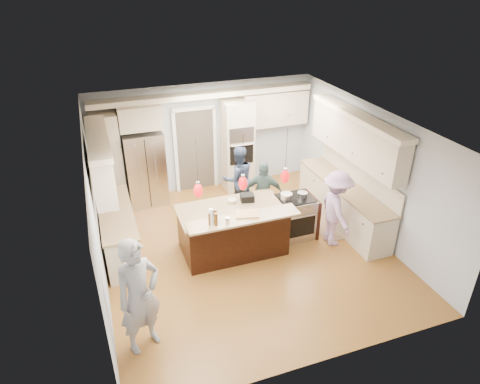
% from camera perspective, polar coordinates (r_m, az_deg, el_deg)
% --- Properties ---
extents(ground_plane, '(6.00, 6.00, 0.00)m').
position_cam_1_polar(ground_plane, '(8.83, 0.77, -7.61)').
color(ground_plane, '#9F6A2B').
rests_on(ground_plane, ground).
extents(room_shell, '(5.54, 6.04, 2.72)m').
position_cam_1_polar(room_shell, '(7.91, 0.85, 3.14)').
color(room_shell, '#B2BCC6').
rests_on(room_shell, ground).
extents(refrigerator, '(0.90, 0.70, 1.80)m').
position_cam_1_polar(refrigerator, '(10.32, -12.47, 3.08)').
color(refrigerator, '#B7B7BC').
rests_on(refrigerator, ground).
extents(oven_column, '(0.72, 0.69, 2.30)m').
position_cam_1_polar(oven_column, '(10.71, -0.36, 6.18)').
color(oven_column, beige).
rests_on(oven_column, ground).
extents(back_upper_cabinets, '(5.30, 0.61, 2.54)m').
position_cam_1_polar(back_upper_cabinets, '(10.25, -8.55, 7.93)').
color(back_upper_cabinets, beige).
rests_on(back_upper_cabinets, ground).
extents(right_counter_run, '(0.64, 3.10, 2.51)m').
position_cam_1_polar(right_counter_run, '(9.52, 14.12, 1.69)').
color(right_counter_run, beige).
rests_on(right_counter_run, ground).
extents(left_cabinets, '(0.64, 2.30, 2.51)m').
position_cam_1_polar(left_cabinets, '(8.56, -16.67, -1.80)').
color(left_cabinets, beige).
rests_on(left_cabinets, ground).
extents(kitchen_island, '(2.10, 1.46, 1.12)m').
position_cam_1_polar(kitchen_island, '(8.55, -0.95, -5.03)').
color(kitchen_island, black).
rests_on(kitchen_island, ground).
extents(island_range, '(0.82, 0.71, 0.92)m').
position_cam_1_polar(island_range, '(9.09, 7.35, -3.26)').
color(island_range, '#B7B7BC').
rests_on(island_range, ground).
extents(pendant_lights, '(1.75, 0.15, 1.03)m').
position_cam_1_polar(pendant_lights, '(7.40, 0.40, 1.19)').
color(pendant_lights, black).
rests_on(pendant_lights, ground).
extents(person_bar_end, '(0.82, 0.70, 1.89)m').
position_cam_1_polar(person_bar_end, '(6.48, -13.29, -13.40)').
color(person_bar_end, gray).
rests_on(person_bar_end, ground).
extents(person_far_left, '(0.77, 0.61, 1.58)m').
position_cam_1_polar(person_far_left, '(9.83, -0.24, 1.77)').
color(person_far_left, navy).
rests_on(person_far_left, ground).
extents(person_far_right, '(0.93, 0.70, 1.47)m').
position_cam_1_polar(person_far_right, '(9.34, 3.18, -0.16)').
color(person_far_right, '#415B5A').
rests_on(person_far_right, ground).
extents(person_range_side, '(0.72, 1.11, 1.63)m').
position_cam_1_polar(person_range_side, '(8.81, 12.67, -2.17)').
color(person_range_side, '#B08CBC').
rests_on(person_range_side, ground).
extents(floor_rug, '(0.69, 0.98, 0.01)m').
position_cam_1_polar(floor_rug, '(9.67, 11.95, -4.73)').
color(floor_rug, '#8B6E4C').
rests_on(floor_rug, ground).
extents(water_bottle, '(0.09, 0.09, 0.31)m').
position_cam_1_polar(water_bottle, '(7.46, -3.89, -3.31)').
color(water_bottle, silver).
rests_on(water_bottle, kitchen_island).
extents(beer_bottle_a, '(0.08, 0.08, 0.26)m').
position_cam_1_polar(beer_bottle_a, '(7.52, -3.33, -3.25)').
color(beer_bottle_a, '#47280C').
rests_on(beer_bottle_a, kitchen_island).
extents(beer_bottle_b, '(0.07, 0.07, 0.24)m').
position_cam_1_polar(beer_bottle_b, '(7.45, -3.23, -3.66)').
color(beer_bottle_b, '#47280C').
rests_on(beer_bottle_b, kitchen_island).
extents(beer_bottle_c, '(0.06, 0.06, 0.23)m').
position_cam_1_polar(beer_bottle_c, '(7.48, -4.04, -3.60)').
color(beer_bottle_c, '#47280C').
rests_on(beer_bottle_c, kitchen_island).
extents(drink_can, '(0.09, 0.09, 0.13)m').
position_cam_1_polar(drink_can, '(7.52, -1.69, -3.83)').
color(drink_can, '#B7B7BC').
rests_on(drink_can, kitchen_island).
extents(cutting_board, '(0.47, 0.38, 0.03)m').
position_cam_1_polar(cutting_board, '(7.80, 0.92, -2.94)').
color(cutting_board, tan).
rests_on(cutting_board, kitchen_island).
extents(pot_large, '(0.24, 0.24, 0.14)m').
position_cam_1_polar(pot_large, '(8.72, 6.20, -0.61)').
color(pot_large, '#B7B7BC').
rests_on(pot_large, island_range).
extents(pot_small, '(0.21, 0.21, 0.10)m').
position_cam_1_polar(pot_small, '(8.88, 8.32, -0.33)').
color(pot_small, '#B7B7BC').
rests_on(pot_small, island_range).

